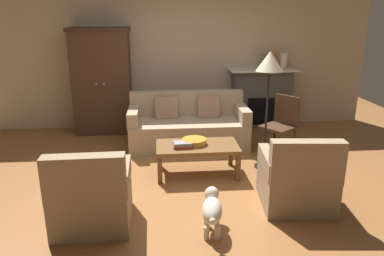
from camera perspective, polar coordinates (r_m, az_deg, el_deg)
ground_plane at (r=4.98m, az=-0.19°, el=-7.89°), size 9.60×9.60×0.00m
back_wall at (r=7.09m, az=-2.01°, el=11.50°), size 7.20×0.10×2.80m
fireplace at (r=7.23m, az=10.58°, el=4.65°), size 1.26×0.48×1.12m
armoire at (r=6.89m, az=-13.61°, el=7.00°), size 1.06×0.57×1.88m
couch at (r=6.13m, az=-0.60°, el=0.21°), size 1.92×0.85×0.86m
coffee_table at (r=5.01m, az=0.82°, el=-3.19°), size 1.10×0.60×0.42m
fruit_bowl at (r=5.01m, az=0.36°, el=-2.08°), size 0.33×0.33×0.08m
book_stack at (r=4.90m, az=-1.46°, el=-2.56°), size 0.25×0.19×0.07m
mantel_vase_bronze at (r=7.10m, az=10.92°, el=9.91°), size 0.14×0.14×0.24m
mantel_vase_terracotta at (r=7.14m, az=12.35°, el=10.16°), size 0.14×0.14×0.31m
mantel_vase_cream at (r=7.21m, az=13.88°, el=10.01°), size 0.14×0.14×0.29m
armchair_near_left at (r=3.99m, az=-15.15°, el=-10.32°), size 0.79×0.78×0.88m
armchair_near_right at (r=4.38m, az=15.88°, el=-7.79°), size 0.84×0.84×0.88m
side_chair_wooden at (r=5.91m, az=13.62°, el=1.04°), size 0.61×0.61×0.90m
floor_lamp at (r=5.08m, az=11.81°, el=8.95°), size 0.36×0.36×1.64m
dog at (r=3.80m, az=3.11°, el=-12.34°), size 0.25×0.57×0.39m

